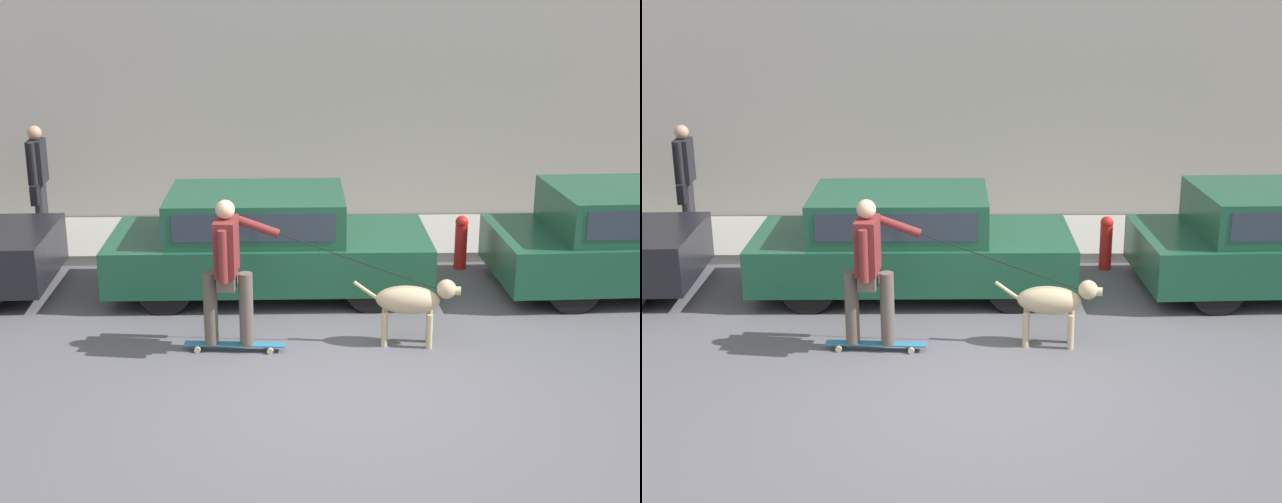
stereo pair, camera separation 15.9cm
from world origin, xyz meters
The scene contains 8 objects.
ground_plane centered at (0.00, 0.00, 0.00)m, with size 36.00×36.00×0.00m, color #545459.
back_wall centered at (0.00, 6.15, 2.86)m, with size 32.00×0.30×5.73m.
sidewalk_curb centered at (0.00, 4.95, 0.07)m, with size 30.00×2.06×0.14m.
parked_car_1 centered at (-0.86, 2.82, 0.65)m, with size 4.02×1.71×1.32m.
dog centered at (0.79, 1.06, 0.51)m, with size 1.17×0.40×0.77m.
skateboarder centered at (-1.19, 0.94, 0.96)m, with size 2.86×0.62×1.70m.
pedestrian_with_bag centered at (-4.21, 4.74, 1.08)m, with size 0.22×0.71×1.70m.
fire_hydrant centered at (1.81, 3.67, 0.40)m, with size 0.18×0.18×0.75m.
Camera 1 is at (-0.48, -8.01, 3.99)m, focal length 50.00 mm.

